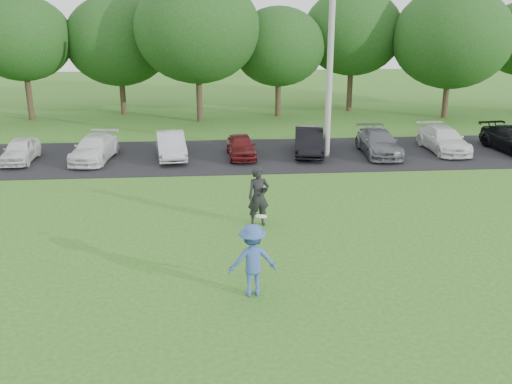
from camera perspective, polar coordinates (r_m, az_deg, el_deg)
The scene contains 7 objects.
ground at distance 15.06m, azimuth 1.09°, elevation -8.89°, with size 100.00×100.00×0.00m, color #30631C.
parking_lot at distance 27.25m, azimuth -1.62°, elevation 3.68°, with size 32.00×6.50×0.03m, color black.
utility_pole at distance 26.54m, azimuth 7.43°, elevation 13.08°, with size 0.28×0.28×9.08m, color #9C9B97.
frisbee_player at distance 14.03m, azimuth -0.35°, elevation -6.81°, with size 1.27×0.82×2.08m.
camera_bystander at distance 18.36m, azimuth 0.25°, elevation -0.46°, with size 0.79×0.60×1.96m.
parked_cars at distance 27.02m, azimuth 1.63°, elevation 4.84°, with size 28.33×4.47×1.25m.
tree_row at distance 36.26m, azimuth -0.09°, elevation 15.17°, with size 42.39×9.85×8.64m.
Camera 1 is at (-1.37, -13.33, 6.88)m, focal length 40.00 mm.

